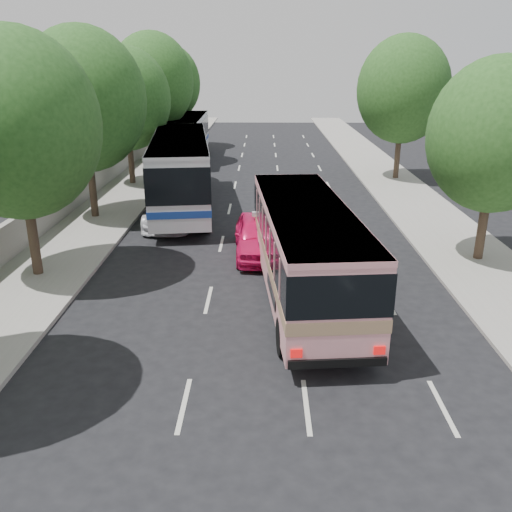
{
  "coord_description": "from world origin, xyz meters",
  "views": [
    {
      "loc": [
        -0.04,
        -12.81,
        7.68
      ],
      "look_at": [
        -0.28,
        3.98,
        1.6
      ],
      "focal_mm": 38.0,
      "sensor_mm": 36.0,
      "label": 1
    }
  ],
  "objects_px": {
    "pink_taxi": "(259,236)",
    "white_pickup": "(174,208)",
    "tour_coach_front": "(181,166)",
    "pink_bus": "(306,243)",
    "tour_coach_rear": "(188,134)"
  },
  "relations": [
    {
      "from": "tour_coach_front",
      "to": "tour_coach_rear",
      "type": "bearing_deg",
      "value": 88.86
    },
    {
      "from": "pink_bus",
      "to": "tour_coach_front",
      "type": "distance_m",
      "value": 13.4
    },
    {
      "from": "pink_bus",
      "to": "tour_coach_front",
      "type": "relative_size",
      "value": 0.79
    },
    {
      "from": "tour_coach_front",
      "to": "white_pickup",
      "type": "bearing_deg",
      "value": -97.42
    },
    {
      "from": "pink_taxi",
      "to": "white_pickup",
      "type": "distance_m",
      "value": 6.28
    },
    {
      "from": "tour_coach_front",
      "to": "pink_bus",
      "type": "bearing_deg",
      "value": -71.53
    },
    {
      "from": "white_pickup",
      "to": "tour_coach_front",
      "type": "bearing_deg",
      "value": 92.93
    },
    {
      "from": "pink_bus",
      "to": "tour_coach_rear",
      "type": "bearing_deg",
      "value": 100.24
    },
    {
      "from": "pink_bus",
      "to": "white_pickup",
      "type": "height_order",
      "value": "pink_bus"
    },
    {
      "from": "white_pickup",
      "to": "tour_coach_rear",
      "type": "bearing_deg",
      "value": 98.24
    },
    {
      "from": "white_pickup",
      "to": "pink_bus",
      "type": "bearing_deg",
      "value": -54.6
    },
    {
      "from": "white_pickup",
      "to": "tour_coach_front",
      "type": "height_order",
      "value": "tour_coach_front"
    },
    {
      "from": "pink_bus",
      "to": "tour_coach_front",
      "type": "xyz_separation_m",
      "value": [
        -5.85,
        12.06,
        0.29
      ]
    },
    {
      "from": "pink_bus",
      "to": "white_pickup",
      "type": "distance_m",
      "value": 10.97
    },
    {
      "from": "white_pickup",
      "to": "tour_coach_front",
      "type": "relative_size",
      "value": 0.42
    }
  ]
}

